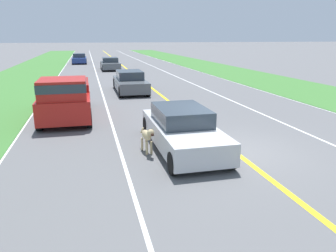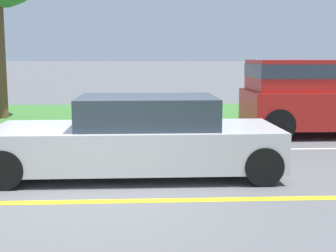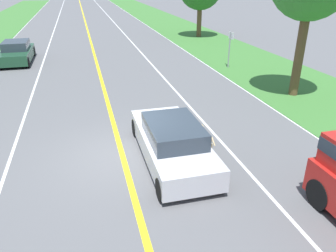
% 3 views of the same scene
% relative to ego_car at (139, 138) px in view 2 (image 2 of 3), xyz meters
% --- Properties ---
extents(ground_plane, '(400.00, 400.00, 0.00)m').
position_rel_ego_car_xyz_m(ground_plane, '(-1.50, 0.68, -0.62)').
color(ground_plane, '#5B5B5E').
extents(centre_divider_line, '(0.18, 160.00, 0.01)m').
position_rel_ego_car_xyz_m(centre_divider_line, '(-1.50, 0.68, -0.62)').
color(centre_divider_line, yellow).
rests_on(centre_divider_line, ground).
extents(lane_edge_line_right, '(0.14, 160.00, 0.01)m').
position_rel_ego_car_xyz_m(lane_edge_line_right, '(5.50, 0.68, -0.62)').
color(lane_edge_line_right, white).
rests_on(lane_edge_line_right, ground).
extents(lane_dash_same_dir, '(0.10, 160.00, 0.01)m').
position_rel_ego_car_xyz_m(lane_dash_same_dir, '(2.00, 0.68, -0.62)').
color(lane_dash_same_dir, white).
rests_on(lane_dash_same_dir, ground).
extents(grass_verge_right, '(6.00, 160.00, 0.03)m').
position_rel_ego_car_xyz_m(grass_verge_right, '(8.50, 0.68, -0.60)').
color(grass_verge_right, '#3D7533').
rests_on(grass_verge_right, ground).
extents(ego_car, '(1.83, 4.72, 1.32)m').
position_rel_ego_car_xyz_m(ego_car, '(0.00, 0.00, 0.00)').
color(ego_car, silver).
rests_on(ego_car, ground).
extents(dog, '(0.34, 1.15, 0.87)m').
position_rel_ego_car_xyz_m(dog, '(1.18, 0.23, -0.07)').
color(dog, '#D1B784').
rests_on(dog, ground).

